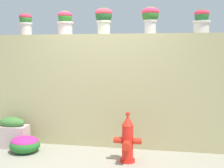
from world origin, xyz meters
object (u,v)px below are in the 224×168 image
(potted_plant_4, at_px, (150,16))
(flower_bush_left, at_px, (25,144))
(potted_plant_5, at_px, (201,20))
(fire_hydrant, at_px, (128,140))
(planter_box, at_px, (12,133))
(potted_plant_3, at_px, (104,18))
(potted_plant_2, at_px, (65,21))
(potted_plant_1, at_px, (26,22))

(potted_plant_4, relative_size, flower_bush_left, 0.90)
(potted_plant_5, bearing_deg, fire_hydrant, -145.38)
(potted_plant_5, xyz_separation_m, planter_box, (-3.17, -0.46, -1.92))
(fire_hydrant, bearing_deg, potted_plant_3, 124.68)
(potted_plant_2, xyz_separation_m, potted_plant_3, (0.70, -0.01, 0.05))
(potted_plant_3, xyz_separation_m, planter_box, (-1.55, -0.43, -1.99))
(potted_plant_2, relative_size, planter_box, 0.78)
(potted_plant_2, relative_size, flower_bush_left, 0.84)
(potted_plant_5, bearing_deg, flower_bush_left, -166.97)
(potted_plant_4, relative_size, planter_box, 0.84)
(flower_bush_left, xyz_separation_m, planter_box, (-0.33, 0.20, 0.11))
(fire_hydrant, distance_m, planter_box, 2.09)
(potted_plant_1, height_order, flower_bush_left, potted_plant_1)
(potted_plant_5, relative_size, fire_hydrant, 0.52)
(potted_plant_1, distance_m, fire_hydrant, 2.84)
(planter_box, bearing_deg, potted_plant_4, 10.53)
(potted_plant_4, height_order, flower_bush_left, potted_plant_4)
(potted_plant_1, relative_size, flower_bush_left, 0.81)
(potted_plant_2, distance_m, flower_bush_left, 2.21)
(potted_plant_5, bearing_deg, potted_plant_2, -179.57)
(potted_plant_1, bearing_deg, potted_plant_3, -2.28)
(potted_plant_1, distance_m, potted_plant_3, 1.48)
(potted_plant_3, relative_size, potted_plant_4, 1.01)
(potted_plant_4, distance_m, fire_hydrant, 2.07)
(potted_plant_3, height_order, potted_plant_4, potted_plant_3)
(potted_plant_4, bearing_deg, potted_plant_1, 178.65)
(potted_plant_1, bearing_deg, planter_box, -98.73)
(potted_plant_5, height_order, planter_box, potted_plant_5)
(flower_bush_left, bearing_deg, planter_box, 149.24)
(flower_bush_left, height_order, planter_box, planter_box)
(potted_plant_1, relative_size, potted_plant_4, 0.90)
(potted_plant_5, xyz_separation_m, fire_hydrant, (-1.11, -0.77, -1.84))
(potted_plant_2, distance_m, planter_box, 2.16)
(planter_box, bearing_deg, potted_plant_2, 27.36)
(potted_plant_1, height_order, potted_plant_4, potted_plant_4)
(potted_plant_4, relative_size, potted_plant_5, 1.15)
(potted_plant_3, height_order, fire_hydrant, potted_plant_3)
(potted_plant_4, xyz_separation_m, flower_bush_left, (-2.01, -0.63, -2.10))
(potted_plant_2, bearing_deg, planter_box, -152.64)
(potted_plant_5, distance_m, planter_box, 3.74)
(potted_plant_4, height_order, planter_box, potted_plant_4)
(potted_plant_2, relative_size, potted_plant_3, 0.92)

